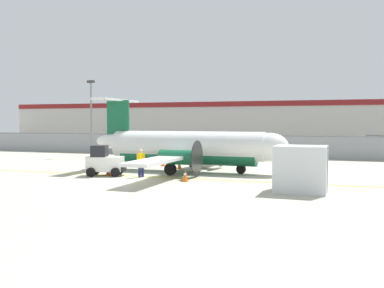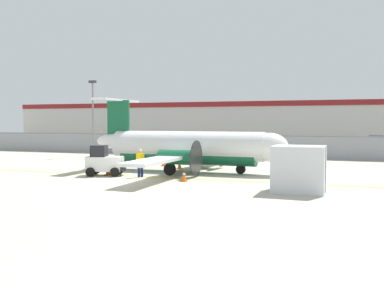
{
  "view_description": "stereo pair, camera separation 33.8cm",
  "coord_description": "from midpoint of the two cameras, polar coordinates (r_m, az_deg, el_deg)",
  "views": [
    {
      "loc": [
        10.73,
        -21.48,
        3.35
      ],
      "look_at": [
        1.34,
        6.37,
        1.8
      ],
      "focal_mm": 40.0,
      "sensor_mm": 36.0,
      "label": 1
    },
    {
      "loc": [
        11.05,
        -21.37,
        3.35
      ],
      "look_at": [
        1.34,
        6.37,
        1.8
      ],
      "focal_mm": 40.0,
      "sensor_mm": 36.0,
      "label": 2
    }
  ],
  "objects": [
    {
      "name": "traffic_cone_far_right",
      "position": [
        23.93,
        -0.67,
        -4.27
      ],
      "size": [
        0.36,
        0.36,
        0.64
      ],
      "color": "orange",
      "rests_on": "ground"
    },
    {
      "name": "ground_plane",
      "position": [
        26.05,
        -5.61,
        -4.38
      ],
      "size": [
        140.0,
        140.0,
        0.01
      ],
      "color": "#B2AD99"
    },
    {
      "name": "perimeter_fence",
      "position": [
        40.96,
        3.85,
        -0.11
      ],
      "size": [
        98.0,
        0.1,
        2.1
      ],
      "color": "gray",
      "rests_on": "ground"
    },
    {
      "name": "parking_lot_strip",
      "position": [
        52.18,
        7.21,
        -0.62
      ],
      "size": [
        98.0,
        17.0,
        0.12
      ],
      "color": "#38383A",
      "rests_on": "ground"
    },
    {
      "name": "parked_car_6",
      "position": [
        55.29,
        23.66,
        0.22
      ],
      "size": [
        4.31,
        2.24,
        1.58
      ],
      "rotation": [
        0.0,
        0.0,
        3.07
      ],
      "color": "gray",
      "rests_on": "parking_lot_strip"
    },
    {
      "name": "parked_car_0",
      "position": [
        54.87,
        -7.19,
        0.43
      ],
      "size": [
        4.32,
        2.25,
        1.58
      ],
      "rotation": [
        0.0,
        0.0,
        3.07
      ],
      "color": "silver",
      "rests_on": "parking_lot_strip"
    },
    {
      "name": "parked_car_1",
      "position": [
        59.11,
        -1.57,
        0.64
      ],
      "size": [
        4.25,
        2.11,
        1.58
      ],
      "rotation": [
        0.0,
        0.0,
        0.03
      ],
      "color": "red",
      "rests_on": "parking_lot_strip"
    },
    {
      "name": "cargo_container",
      "position": [
        20.96,
        14.52,
        -3.24
      ],
      "size": [
        2.45,
        2.06,
        2.2
      ],
      "rotation": [
        0.0,
        0.0,
        -0.02
      ],
      "color": "silver",
      "rests_on": "ground"
    },
    {
      "name": "traffic_cone_near_left",
      "position": [
        32.24,
        -3.52,
        -2.39
      ],
      "size": [
        0.36,
        0.36,
        0.64
      ],
      "color": "orange",
      "rests_on": "ground"
    },
    {
      "name": "baggage_tug",
      "position": [
        27.01,
        -11.3,
        -2.34
      ],
      "size": [
        2.55,
        1.92,
        1.88
      ],
      "rotation": [
        0.0,
        0.0,
        0.29
      ],
      "color": "silver",
      "rests_on": "ground"
    },
    {
      "name": "ground_crew_worker",
      "position": [
        25.89,
        -6.54,
        -2.31
      ],
      "size": [
        0.48,
        0.49,
        1.7
      ],
      "rotation": [
        0.0,
        0.0,
        2.49
      ],
      "color": "#191E4C",
      "rests_on": "ground"
    },
    {
      "name": "traffic_cone_far_left",
      "position": [
        30.27,
        -1.36,
        -2.74
      ],
      "size": [
        0.36,
        0.36,
        0.64
      ],
      "color": "orange",
      "rests_on": "ground"
    },
    {
      "name": "parked_car_4",
      "position": [
        50.04,
        13.36,
        0.12
      ],
      "size": [
        4.23,
        2.06,
        1.58
      ],
      "rotation": [
        0.0,
        0.0,
        -0.02
      ],
      "color": "slate",
      "rests_on": "parking_lot_strip"
    },
    {
      "name": "apron_light_pole",
      "position": [
        42.13,
        -12.85,
        4.24
      ],
      "size": [
        0.7,
        0.3,
        7.27
      ],
      "color": "slate",
      "rests_on": "ground"
    },
    {
      "name": "commuter_airplane",
      "position": [
        28.41,
        0.13,
        -0.51
      ],
      "size": [
        13.67,
        16.03,
        4.92
      ],
      "rotation": [
        0.0,
        0.0,
        -0.02
      ],
      "color": "white",
      "rests_on": "ground"
    },
    {
      "name": "background_building",
      "position": [
        70.26,
        10.39,
        2.9
      ],
      "size": [
        91.0,
        8.1,
        6.5
      ],
      "color": "beige",
      "rests_on": "ground"
    },
    {
      "name": "traffic_cone_near_right",
      "position": [
        27.3,
        -10.81,
        -3.42
      ],
      "size": [
        0.36,
        0.36,
        0.64
      ],
      "color": "orange",
      "rests_on": "ground"
    },
    {
      "name": "parked_car_5",
      "position": [
        48.95,
        18.3,
        -0.01
      ],
      "size": [
        4.29,
        2.19,
        1.58
      ],
      "rotation": [
        0.0,
        0.0,
        0.06
      ],
      "color": "slate",
      "rests_on": "parking_lot_strip"
    },
    {
      "name": "parked_car_3",
      "position": [
        49.99,
        6.83,
        0.18
      ],
      "size": [
        4.35,
        2.33,
        1.58
      ],
      "rotation": [
        0.0,
        0.0,
        3.24
      ],
      "color": "#19662D",
      "rests_on": "parking_lot_strip"
    },
    {
      "name": "parked_car_2",
      "position": [
        56.89,
        3.93,
        0.54
      ],
      "size": [
        4.25,
        2.1,
        1.58
      ],
      "rotation": [
        0.0,
        0.0,
        3.11
      ],
      "color": "slate",
      "rests_on": "parking_lot_strip"
    }
  ]
}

